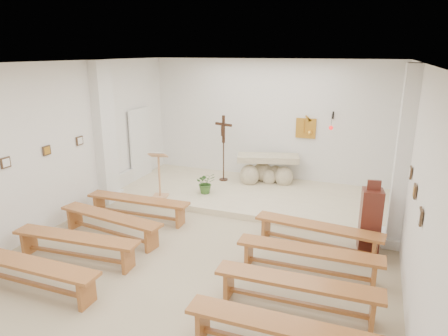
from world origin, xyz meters
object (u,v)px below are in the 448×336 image
at_px(lectern, 159,175).
at_px(donation_pedestal, 370,220).
at_px(bench_left_second, 110,221).
at_px(bench_right_second, 309,256).
at_px(crucifix_stand, 223,143).
at_px(bench_left_fourth, 31,270).
at_px(bench_right_front, 318,231).
at_px(bench_right_third, 297,288).
at_px(altar, 267,171).
at_px(bench_left_third, 76,242).
at_px(bench_left_front, 138,204).
at_px(bench_right_fourth, 281,332).

distance_m(lectern, donation_pedestal, 5.04).
xyz_separation_m(bench_left_second, bench_right_second, (4.00, 0.00, 0.00)).
bearing_deg(bench_left_second, lectern, 99.66).
distance_m(crucifix_stand, bench_left_fourth, 6.13).
relative_size(bench_right_front, bench_right_third, 1.01).
height_order(donation_pedestal, bench_right_third, donation_pedestal).
xyz_separation_m(altar, bench_left_third, (-2.13, -5.23, -0.10)).
relative_size(donation_pedestal, bench_right_second, 0.58).
xyz_separation_m(bench_left_front, bench_right_third, (4.00, -2.03, 0.00)).
distance_m(altar, bench_right_third, 5.56).
bearing_deg(bench_left_third, bench_right_third, -4.15).
relative_size(bench_left_third, bench_left_fourth, 1.01).
distance_m(lectern, bench_right_fourth, 5.81).
relative_size(crucifix_stand, bench_left_fourth, 0.76).
bearing_deg(bench_right_second, bench_left_third, -166.73).
bearing_deg(lectern, bench_left_front, -100.49).
distance_m(lectern, bench_right_second, 4.60).
distance_m(bench_right_second, bench_left_fourth, 4.49).
height_order(altar, bench_left_front, altar).
bearing_deg(altar, bench_left_front, -139.34).
height_order(bench_right_third, bench_right_fourth, same).
xyz_separation_m(donation_pedestal, bench_right_fourth, (-0.92, -3.41, -0.23)).
relative_size(crucifix_stand, bench_left_third, 0.76).
height_order(lectern, bench_left_fourth, lectern).
relative_size(crucifix_stand, bench_left_second, 0.75).
bearing_deg(bench_right_front, crucifix_stand, 142.12).
height_order(bench_right_second, bench_right_third, same).
height_order(bench_right_third, bench_left_fourth, same).
height_order(lectern, bench_right_second, lectern).
distance_m(bench_right_front, bench_left_fourth, 5.03).
relative_size(altar, lectern, 1.48).
bearing_deg(bench_left_front, bench_right_second, -15.79).
distance_m(bench_right_third, bench_right_fourth, 1.01).
bearing_deg(bench_right_second, altar, 112.99).
relative_size(donation_pedestal, bench_left_front, 0.58).
relative_size(crucifix_stand, bench_right_fourth, 0.76).
bearing_deg(lectern, bench_left_second, -102.12).
xyz_separation_m(bench_right_front, bench_right_fourth, (0.00, -3.04, 0.00)).
bearing_deg(bench_left_third, bench_right_fourth, -18.37).
relative_size(bench_right_front, bench_left_third, 1.00).
bearing_deg(bench_right_third, lectern, 141.05).
height_order(bench_left_second, bench_right_second, same).
relative_size(bench_left_front, bench_right_front, 0.99).
relative_size(donation_pedestal, bench_left_third, 0.57).
bearing_deg(bench_right_second, bench_left_front, 164.84).
relative_size(donation_pedestal, bench_left_second, 0.57).
bearing_deg(bench_left_fourth, bench_right_fourth, -0.15).
xyz_separation_m(lectern, bench_right_third, (4.07, -3.12, -0.36)).
relative_size(bench_right_front, bench_right_second, 1.01).
bearing_deg(bench_left_third, bench_right_front, 22.72).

